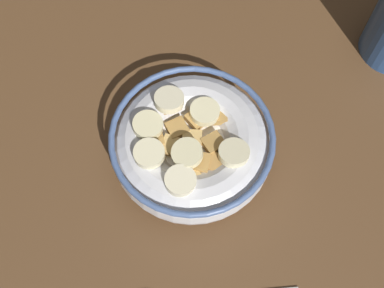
{
  "coord_description": "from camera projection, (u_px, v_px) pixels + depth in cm",
  "views": [
    {
      "loc": [
        -18.93,
        -4.27,
        44.91
      ],
      "look_at": [
        0.0,
        0.0,
        3.0
      ],
      "focal_mm": 45.32,
      "sensor_mm": 36.0,
      "label": 1
    }
  ],
  "objects": [
    {
      "name": "ground_plane",
      "position": [
        192.0,
        160.0,
        0.5
      ],
      "size": [
        95.29,
        95.29,
        2.0
      ],
      "primitive_type": "cube",
      "color": "brown"
    },
    {
      "name": "cereal_bowl",
      "position": [
        192.0,
        145.0,
        0.46
      ],
      "size": [
        15.56,
        15.56,
        5.95
      ],
      "color": "silver",
      "rests_on": "ground_plane"
    }
  ]
}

